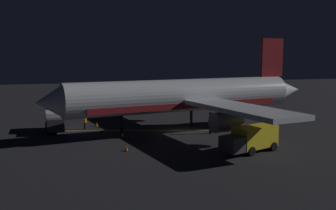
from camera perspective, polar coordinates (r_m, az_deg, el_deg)
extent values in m
cube|color=#252529|center=(49.05, 2.27, -4.10)|extent=(180.00, 180.00, 0.20)
cube|color=gold|center=(50.05, -2.82, -3.75)|extent=(5.39, 22.54, 0.01)
cylinder|color=silver|center=(48.33, 2.30, 1.44)|extent=(9.96, 29.97, 3.99)
cube|color=maroon|center=(48.46, 2.29, 0.15)|extent=(8.86, 25.56, 0.72)
cone|color=silver|center=(43.08, -16.86, 0.41)|extent=(4.48, 3.92, 3.91)
cone|color=silver|center=(58.14, 16.92, 2.13)|extent=(4.49, 5.42, 3.59)
cube|color=maroon|center=(56.06, 14.99, 6.74)|extent=(1.08, 3.60, 5.24)
cube|color=silver|center=(41.09, 10.60, -0.57)|extent=(16.05, 7.83, 0.50)
cylinder|color=slate|center=(41.22, 8.57, -2.47)|extent=(2.71, 3.56, 2.10)
cube|color=silver|center=(57.67, -1.00, 1.81)|extent=(16.05, 7.83, 0.50)
cylinder|color=slate|center=(56.63, -1.77, 0.28)|extent=(2.71, 3.56, 2.10)
cylinder|color=black|center=(45.51, -6.84, -3.21)|extent=(0.43, 0.43, 2.66)
cylinder|color=black|center=(48.00, 6.26, -2.65)|extent=(0.43, 0.43, 2.66)
cylinder|color=black|center=(52.05, 3.43, -1.84)|extent=(0.43, 0.43, 2.66)
cube|color=silver|center=(51.85, -16.31, -2.04)|extent=(3.92, 2.35, 1.97)
cube|color=#38383D|center=(49.14, -16.17, -2.82)|extent=(1.93, 2.11, 1.50)
cylinder|color=black|center=(50.71, -16.21, -3.38)|extent=(1.06, 2.37, 0.90)
cylinder|color=black|center=(53.32, -16.33, -2.87)|extent=(1.06, 2.37, 0.90)
cube|color=gold|center=(40.02, 12.66, -4.55)|extent=(3.77, 5.19, 2.11)
cube|color=#38383D|center=(37.69, 9.42, -5.68)|extent=(2.54, 2.43, 1.50)
cylinder|color=black|center=(39.02, 11.03, -6.40)|extent=(2.48, 1.72, 0.90)
cylinder|color=black|center=(41.50, 14.11, -5.66)|extent=(2.48, 1.72, 0.90)
cylinder|color=black|center=(51.97, -12.05, -3.02)|extent=(0.32, 0.32, 0.85)
cylinder|color=orange|center=(51.85, -12.07, -2.20)|extent=(0.40, 0.40, 0.65)
sphere|color=tan|center=(51.78, -12.09, -1.72)|extent=(0.24, 0.24, 0.24)
cone|color=#EA590F|center=(39.61, -6.09, -6.36)|extent=(0.36, 0.36, 0.55)
cube|color=black|center=(39.68, -6.09, -6.72)|extent=(0.50, 0.50, 0.03)
cone|color=#EA590F|center=(53.73, -10.42, -2.80)|extent=(0.36, 0.36, 0.55)
cube|color=black|center=(53.78, -10.41, -3.07)|extent=(0.50, 0.50, 0.03)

